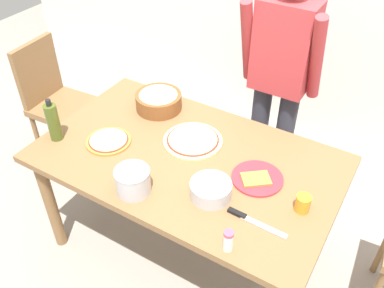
# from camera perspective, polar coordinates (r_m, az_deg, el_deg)

# --- Properties ---
(ground) EXTENTS (8.00, 8.00, 0.00)m
(ground) POSITION_cam_1_polar(r_m,az_deg,el_deg) (2.79, -0.55, -13.58)
(ground) COLOR gray
(dining_table) EXTENTS (1.60, 0.96, 0.76)m
(dining_table) POSITION_cam_1_polar(r_m,az_deg,el_deg) (2.29, -0.65, -3.41)
(dining_table) COLOR brown
(dining_table) RESTS_ON ground
(person_cook) EXTENTS (0.49, 0.25, 1.62)m
(person_cook) POSITION_cam_1_polar(r_m,az_deg,el_deg) (2.63, 11.86, 9.18)
(person_cook) COLOR #2D2D38
(person_cook) RESTS_ON ground
(chair_wooden_left) EXTENTS (0.43, 0.43, 0.95)m
(chair_wooden_left) POSITION_cam_1_polar(r_m,az_deg,el_deg) (3.26, -18.24, 6.10)
(chair_wooden_left) COLOR brown
(chair_wooden_left) RESTS_ON ground
(pizza_raw_on_board) EXTENTS (0.33, 0.33, 0.02)m
(pizza_raw_on_board) POSITION_cam_1_polar(r_m,az_deg,el_deg) (2.32, 0.11, 0.51)
(pizza_raw_on_board) COLOR beige
(pizza_raw_on_board) RESTS_ON dining_table
(pizza_cooked_on_tray) EXTENTS (0.25, 0.25, 0.02)m
(pizza_cooked_on_tray) POSITION_cam_1_polar(r_m,az_deg,el_deg) (2.36, -11.31, 0.44)
(pizza_cooked_on_tray) COLOR #C67A33
(pizza_cooked_on_tray) RESTS_ON dining_table
(plate_with_slice) EXTENTS (0.26, 0.26, 0.02)m
(plate_with_slice) POSITION_cam_1_polar(r_m,az_deg,el_deg) (2.12, 8.86, -4.64)
(plate_with_slice) COLOR red
(plate_with_slice) RESTS_ON dining_table
(popcorn_bowl) EXTENTS (0.28, 0.28, 0.11)m
(popcorn_bowl) POSITION_cam_1_polar(r_m,az_deg,el_deg) (2.56, -4.58, 6.02)
(popcorn_bowl) COLOR brown
(popcorn_bowl) RESTS_ON dining_table
(mixing_bowl_steel) EXTENTS (0.20, 0.20, 0.08)m
(mixing_bowl_steel) POSITION_cam_1_polar(r_m,az_deg,el_deg) (1.99, 2.57, -6.25)
(mixing_bowl_steel) COLOR #B7B7BC
(mixing_bowl_steel) RESTS_ON dining_table
(olive_oil_bottle) EXTENTS (0.07, 0.07, 0.26)m
(olive_oil_bottle) POSITION_cam_1_polar(r_m,az_deg,el_deg) (2.40, -18.39, 2.89)
(olive_oil_bottle) COLOR #47561E
(olive_oil_bottle) RESTS_ON dining_table
(steel_pot) EXTENTS (0.17, 0.17, 0.13)m
(steel_pot) POSITION_cam_1_polar(r_m,az_deg,el_deg) (2.02, -8.07, -4.95)
(steel_pot) COLOR #B7B7BC
(steel_pot) RESTS_ON dining_table
(cup_orange) EXTENTS (0.07, 0.07, 0.08)m
(cup_orange) POSITION_cam_1_polar(r_m,az_deg,el_deg) (1.99, 14.86, -7.83)
(cup_orange) COLOR orange
(cup_orange) RESTS_ON dining_table
(salt_shaker) EXTENTS (0.04, 0.04, 0.11)m
(salt_shaker) POSITION_cam_1_polar(r_m,az_deg,el_deg) (1.78, 4.96, -12.98)
(salt_shaker) COLOR white
(salt_shaker) RESTS_ON dining_table
(chef_knife) EXTENTS (0.29, 0.03, 0.02)m
(chef_knife) POSITION_cam_1_polar(r_m,az_deg,el_deg) (1.93, 7.83, -10.14)
(chef_knife) COLOR silver
(chef_knife) RESTS_ON dining_table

